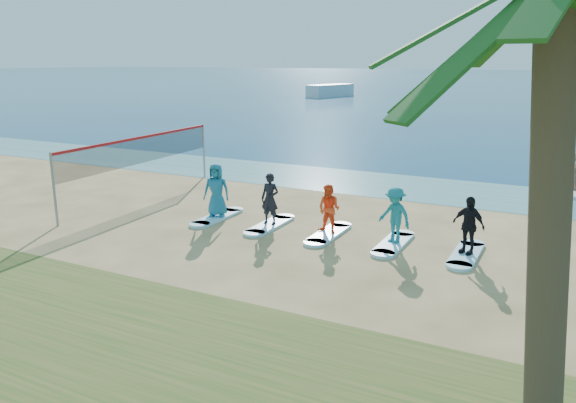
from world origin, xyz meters
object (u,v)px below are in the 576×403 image
at_px(volleyball_net, 141,151).
at_px(student_4, 468,225).
at_px(student_1, 270,199).
at_px(boat_offshore_a, 330,96).
at_px(surfboard_2, 329,234).
at_px(surfboard_4, 466,254).
at_px(student_2, 329,209).
at_px(student_3, 395,215).
at_px(surfboard_0, 217,217).
at_px(student_0, 216,190).
at_px(surfboard_1, 270,225).
at_px(surfboard_3, 393,243).
at_px(paddleboard, 576,191).

bearing_deg(volleyball_net, student_4, -5.55).
relative_size(student_1, student_4, 1.03).
xyz_separation_m(volleyball_net, boat_offshore_a, (-18.24, 62.10, -1.90)).
relative_size(volleyball_net, surfboard_2, 4.13).
bearing_deg(surfboard_4, surfboard_2, 180.00).
bearing_deg(student_1, student_2, -1.24).
distance_m(volleyball_net, student_3, 10.93).
xyz_separation_m(volleyball_net, surfboard_0, (4.44, -1.26, -1.86)).
distance_m(volleyball_net, surfboard_4, 13.14).
distance_m(boat_offshore_a, student_0, 67.30).
distance_m(volleyball_net, student_1, 6.75).
distance_m(student_2, student_4, 4.25).
bearing_deg(boat_offshore_a, surfboard_0, -55.81).
height_order(surfboard_0, student_3, student_3).
relative_size(surfboard_1, student_3, 1.30).
distance_m(boat_offshore_a, surfboard_1, 68.04).
xyz_separation_m(surfboard_0, surfboard_2, (4.25, 0.00, 0.00)).
distance_m(boat_offshore_a, surfboard_2, 68.84).
bearing_deg(student_2, student_1, -174.02).
relative_size(surfboard_3, student_3, 1.30).
bearing_deg(boat_offshore_a, surfboard_2, -52.48).
height_order(student_2, surfboard_3, student_2).
distance_m(student_0, student_1, 2.13).
bearing_deg(surfboard_0, paddleboard, 42.62).
distance_m(surfboard_3, surfboard_4, 2.13).
height_order(student_0, surfboard_4, student_0).
distance_m(paddleboard, student_3, 11.39).
height_order(surfboard_0, surfboard_4, same).
distance_m(surfboard_2, student_3, 2.30).
relative_size(surfboard_1, surfboard_2, 1.00).
height_order(surfboard_1, student_4, student_4).
xyz_separation_m(volleyball_net, surfboard_4, (12.94, -1.26, -1.86)).
xyz_separation_m(student_0, student_3, (6.38, 0.00, -0.08)).
xyz_separation_m(surfboard_1, surfboard_2, (2.13, 0.00, 0.00)).
xyz_separation_m(paddleboard, surfboard_1, (-9.05, -10.29, -0.01)).
xyz_separation_m(surfboard_0, surfboard_3, (6.38, 0.00, 0.00)).
bearing_deg(volleyball_net, surfboard_3, -6.63).
bearing_deg(paddleboard, surfboard_3, -121.44).
bearing_deg(student_1, surfboard_4, -1.24).
distance_m(student_1, surfboard_2, 2.31).
height_order(surfboard_1, student_1, student_1).
relative_size(paddleboard, boat_offshore_a, 0.35).
distance_m(surfboard_2, student_2, 0.82).
bearing_deg(student_2, student_3, 5.98).
distance_m(student_0, surfboard_3, 6.45).
bearing_deg(student_3, boat_offshore_a, 136.12).
xyz_separation_m(surfboard_1, student_2, (2.13, 0.00, 0.82)).
relative_size(boat_offshore_a, student_2, 5.57).
height_order(surfboard_1, student_3, student_3).
bearing_deg(student_4, student_1, -159.29).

